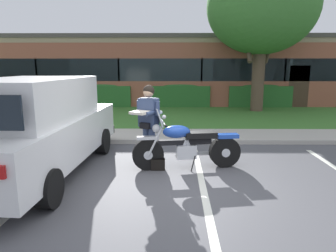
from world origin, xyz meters
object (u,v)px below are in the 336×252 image
hedge_right (259,95)px  motorcycle (191,145)px  rider_person (148,120)px  brick_building (193,70)px  shade_tree (262,7)px  hedge_center_right (180,94)px  parked_suv_adjacent (34,126)px  hedge_left (25,94)px  handbag (158,163)px  hedge_center_left (102,94)px

hedge_right → motorcycle: bearing=-112.8°
rider_person → brick_building: brick_building is taller
motorcycle → shade_tree: shade_tree is taller
shade_tree → hedge_center_right: 5.47m
brick_building → rider_person: bearing=-97.4°
parked_suv_adjacent → hedge_left: (-4.90, 9.93, -0.30)m
rider_person → handbag: bearing=-43.1°
motorcycle → hedge_center_left: 10.33m
hedge_left → hedge_center_left: bearing=0.0°
handbag → brick_building: 15.48m
rider_person → hedge_center_right: rider_person is taller
motorcycle → handbag: 0.77m
rider_person → hedge_center_right: (0.91, 9.49, -0.36)m
rider_person → hedge_center_left: (-3.07, 9.49, -0.36)m
brick_building → hedge_left: bearing=-148.1°
parked_suv_adjacent → hedge_center_right: bearing=72.9°
motorcycle → hedge_center_right: motorcycle is taller
motorcycle → handbag: size_ratio=6.21×
hedge_center_left → hedge_right: (7.96, -0.00, 0.00)m
shade_tree → hedge_center_left: shade_tree is taller
parked_suv_adjacent → hedge_center_right: (3.06, 9.93, -0.30)m
shade_tree → hedge_center_left: bearing=167.7°
rider_person → parked_suv_adjacent: 2.20m
handbag → parked_suv_adjacent: (-2.36, -0.25, 0.81)m
motorcycle → handbag: (-0.67, -0.14, -0.34)m
rider_person → brick_building: (1.95, 15.09, 0.81)m
motorcycle → hedge_center_right: (0.03, 9.54, 0.16)m
motorcycle → hedge_center_right: 9.54m
rider_person → brick_building: 15.24m
brick_building → shade_tree: bearing=-71.5°
motorcycle → parked_suv_adjacent: bearing=-172.7°
hedge_left → hedge_right: (11.95, -0.00, 0.00)m
rider_person → shade_tree: shade_tree is taller
shade_tree → hedge_center_left: (-7.44, 1.62, -3.91)m
rider_person → motorcycle: bearing=-3.5°
parked_suv_adjacent → shade_tree: size_ratio=0.74×
hedge_left → hedge_right: bearing=-0.0°
shade_tree → hedge_left: bearing=171.9°
hedge_center_right → shade_tree: bearing=-25.1°
motorcycle → hedge_right: 10.35m
handbag → hedge_right: size_ratio=0.11×
hedge_left → brick_building: size_ratio=0.14×
motorcycle → hedge_center_right: bearing=89.8°
hedge_right → rider_person: bearing=-117.3°
hedge_center_left → brick_building: 7.62m
motorcycle → handbag: motorcycle is taller
hedge_left → rider_person: bearing=-53.4°
motorcycle → parked_suv_adjacent: parked_suv_adjacent is taller
hedge_center_right → handbag: bearing=-94.2°
hedge_left → shade_tree: bearing=-8.1°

